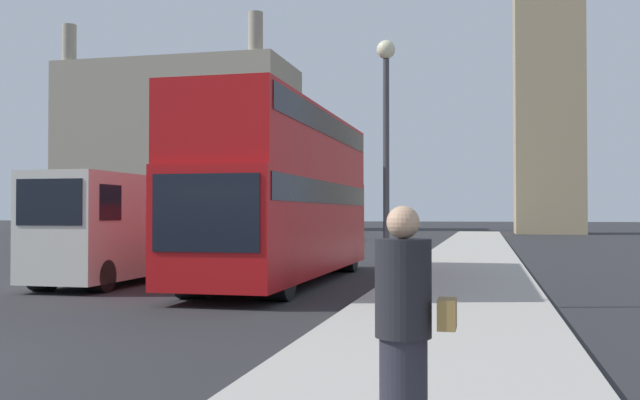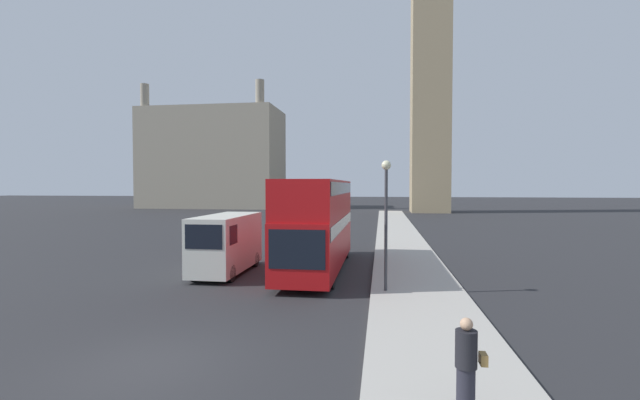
# 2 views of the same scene
# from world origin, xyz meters

# --- Properties ---
(building_block_distant) EXTENTS (25.33, 12.69, 22.57)m
(building_block_distant) POSITION_xyz_m (-26.44, 68.86, 9.29)
(building_block_distant) COLOR #9E937F
(building_block_distant) RESTS_ON ground_plane
(red_double_decker_bus) EXTENTS (2.48, 10.68, 4.44)m
(red_double_decker_bus) POSITION_xyz_m (2.29, 11.63, 2.48)
(red_double_decker_bus) COLOR #B71114
(red_double_decker_bus) RESTS_ON ground_plane
(white_van) EXTENTS (1.94, 5.34, 2.78)m
(white_van) POSITION_xyz_m (-1.92, 10.20, 1.48)
(white_van) COLOR silver
(white_van) RESTS_ON ground_plane
(pedestrian) EXTENTS (0.54, 0.38, 1.71)m
(pedestrian) POSITION_xyz_m (6.89, -1.43, 1.01)
(pedestrian) COLOR #23232D
(pedestrian) RESTS_ON sidewalk_strip
(street_lamp) EXTENTS (0.36, 0.36, 5.00)m
(street_lamp) POSITION_xyz_m (5.56, 7.36, 3.50)
(street_lamp) COLOR #38383D
(street_lamp) RESTS_ON sidewalk_strip
(parked_sedan) EXTENTS (1.77, 4.47, 1.48)m
(parked_sedan) POSITION_xyz_m (-2.89, 40.40, 0.67)
(parked_sedan) COLOR maroon
(parked_sedan) RESTS_ON ground_plane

